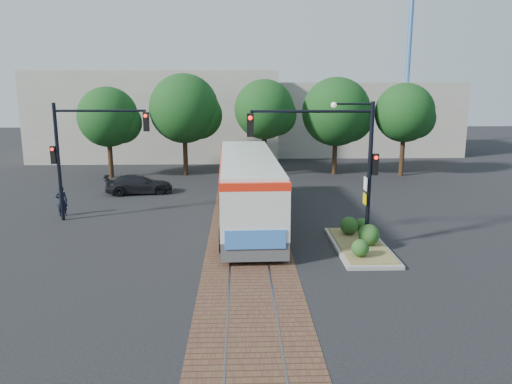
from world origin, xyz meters
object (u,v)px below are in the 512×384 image
(signal_pole_main, at_px, (341,152))
(signal_pole_left, at_px, (80,146))
(traffic_island, at_px, (360,240))
(parked_car, at_px, (139,184))
(officer, at_px, (62,201))
(city_bus, at_px, (248,185))

(signal_pole_main, height_order, signal_pole_left, signal_pole_main)
(traffic_island, height_order, signal_pole_left, signal_pole_left)
(signal_pole_left, xyz_separation_m, parked_car, (1.54, 6.31, -3.25))
(traffic_island, height_order, officer, officer)
(officer, bearing_deg, signal_pole_main, 138.45)
(signal_pole_left, bearing_deg, signal_pole_main, -21.45)
(traffic_island, bearing_deg, city_bus, 138.27)
(signal_pole_main, relative_size, signal_pole_left, 1.00)
(city_bus, relative_size, officer, 7.93)
(signal_pole_main, xyz_separation_m, signal_pole_left, (-12.23, 4.80, -0.29))
(city_bus, bearing_deg, traffic_island, -43.26)
(signal_pole_main, bearing_deg, traffic_island, -5.36)
(traffic_island, distance_m, signal_pole_main, 3.95)
(signal_pole_left, xyz_separation_m, officer, (-1.47, 0.89, -3.05))
(officer, relative_size, parked_car, 0.38)
(city_bus, bearing_deg, signal_pole_left, 174.06)
(city_bus, xyz_separation_m, parked_car, (-6.89, 6.96, -1.30))
(city_bus, bearing_deg, parked_car, 133.16)
(traffic_island, relative_size, signal_pole_main, 0.87)
(signal_pole_main, distance_m, signal_pole_left, 13.14)
(traffic_island, height_order, parked_car, parked_car)
(traffic_island, distance_m, officer, 15.76)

